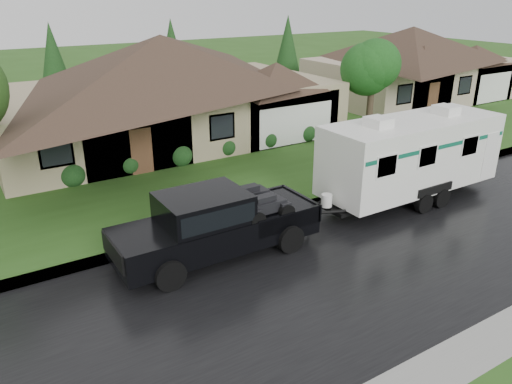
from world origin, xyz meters
The scene contains 10 objects.
ground centered at (0.00, 0.00, 0.00)m, with size 140.00×140.00×0.00m, color #295119.
road centered at (0.00, -2.00, 0.01)m, with size 140.00×8.00×0.01m, color black.
curb centered at (0.00, 2.25, 0.07)m, with size 140.00×0.50×0.15m, color gray.
lawn centered at (0.00, 15.00, 0.07)m, with size 140.00×26.00×0.15m, color #295119.
house_main centered at (2.29, 13.84, 3.59)m, with size 19.44×10.80×6.90m.
house_neighbor centered at (22.27, 14.34, 3.32)m, with size 15.12×9.72×6.45m.
tree_right_green centered at (12.51, 8.79, 3.83)m, with size 3.21×3.21×5.31m.
shrub_row centered at (2.00, 9.30, 0.65)m, with size 13.60×1.00×1.00m.
pickup_truck centered at (-1.92, 0.75, 1.17)m, with size 6.58×2.50×2.19m.
travel_trailer centered at (6.90, 0.75, 1.93)m, with size 8.11×2.85×3.64m.
Camera 1 is at (-8.27, -11.92, 7.92)m, focal length 35.00 mm.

